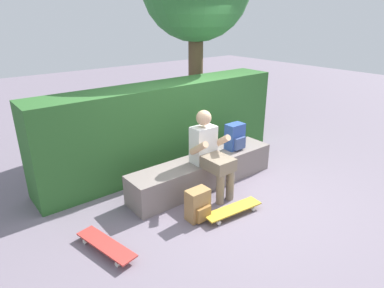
% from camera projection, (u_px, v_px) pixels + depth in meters
% --- Properties ---
extents(ground_plane, '(24.00, 24.00, 0.00)m').
position_uv_depth(ground_plane, '(223.00, 196.00, 4.63)').
color(ground_plane, slate).
extents(bench_main, '(2.37, 0.48, 0.42)m').
position_uv_depth(bench_main, '(204.00, 172.00, 4.86)').
color(bench_main, gray).
rests_on(bench_main, ground).
extents(person_skater, '(0.49, 0.62, 1.17)m').
position_uv_depth(person_skater, '(210.00, 151.00, 4.51)').
color(person_skater, white).
rests_on(person_skater, ground).
extents(skateboard_near_person, '(0.82, 0.28, 0.09)m').
position_uv_depth(skateboard_near_person, '(233.00, 209.00, 4.17)').
color(skateboard_near_person, gold).
rests_on(skateboard_near_person, ground).
extents(skateboard_beside_bench, '(0.36, 0.82, 0.09)m').
position_uv_depth(skateboard_beside_bench, '(106.00, 245.00, 3.53)').
color(skateboard_beside_bench, '#BC3833').
rests_on(skateboard_beside_bench, ground).
extents(backpack_on_bench, '(0.28, 0.23, 0.40)m').
position_uv_depth(backpack_on_bench, '(235.00, 137.00, 5.06)').
color(backpack_on_bench, '#2D4C99').
rests_on(backpack_on_bench, bench_main).
extents(backpack_on_ground, '(0.28, 0.23, 0.40)m').
position_uv_depth(backpack_on_ground, '(198.00, 205.00, 4.05)').
color(backpack_on_ground, '#A37A47').
rests_on(backpack_on_ground, ground).
extents(hedge_row, '(4.18, 0.64, 1.38)m').
position_uv_depth(hedge_row, '(165.00, 126.00, 5.33)').
color(hedge_row, '#2D6029').
rests_on(hedge_row, ground).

